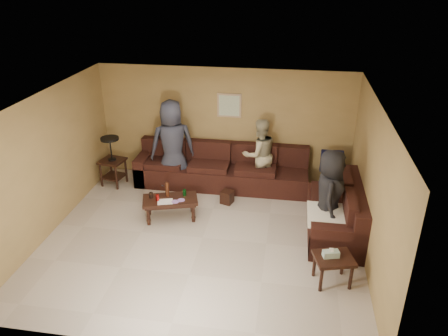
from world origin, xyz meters
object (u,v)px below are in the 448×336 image
at_px(waste_bin, 227,197).
at_px(sectional_sofa, 256,186).
at_px(end_table_left, 112,160).
at_px(coffee_table, 170,201).
at_px(person_middle, 259,154).
at_px(side_table_right, 333,260).
at_px(person_right, 329,195).
at_px(person_left, 173,145).

bearing_deg(waste_bin, sectional_sofa, 19.98).
height_order(end_table_left, waste_bin, end_table_left).
distance_m(coffee_table, person_middle, 2.21).
relative_size(sectional_sofa, coffee_table, 4.14).
xyz_separation_m(sectional_sofa, side_table_right, (1.37, -2.37, 0.08)).
distance_m(coffee_table, end_table_left, 2.01).
xyz_separation_m(coffee_table, person_right, (2.89, -0.13, 0.46)).
bearing_deg(person_middle, person_left, -22.76).
relative_size(sectional_sofa, person_middle, 2.97).
relative_size(end_table_left, person_right, 0.67).
bearing_deg(person_left, end_table_left, -15.83).
height_order(end_table_left, person_middle, person_middle).
xyz_separation_m(sectional_sofa, waste_bin, (-0.57, -0.21, -0.19)).
relative_size(side_table_right, person_right, 0.40).
height_order(sectional_sofa, coffee_table, sectional_sofa).
distance_m(end_table_left, person_middle, 3.18).
xyz_separation_m(person_left, person_right, (3.18, -1.48, -0.14)).
bearing_deg(sectional_sofa, person_middle, 90.63).
bearing_deg(side_table_right, coffee_table, 154.16).
xyz_separation_m(side_table_right, person_left, (-3.21, 2.76, 0.56)).
height_order(sectional_sofa, person_left, person_left).
relative_size(waste_bin, person_left, 0.14).
relative_size(side_table_right, person_left, 0.35).
bearing_deg(side_table_right, end_table_left, 150.16).
relative_size(coffee_table, person_right, 0.68).
xyz_separation_m(sectional_sofa, end_table_left, (-3.16, 0.23, 0.25)).
relative_size(waste_bin, person_middle, 0.17).
bearing_deg(coffee_table, person_right, -2.63).
relative_size(sectional_sofa, person_right, 2.82).
distance_m(coffee_table, waste_bin, 1.25).
bearing_deg(end_table_left, coffee_table, -36.35).
bearing_deg(person_middle, sectional_sofa, 62.20).
relative_size(waste_bin, person_right, 0.16).
bearing_deg(person_middle, coffee_table, 16.20).
distance_m(end_table_left, person_right, 4.70).
xyz_separation_m(waste_bin, person_middle, (0.57, 0.78, 0.65)).
xyz_separation_m(coffee_table, person_left, (-0.29, 1.34, 0.60)).
bearing_deg(coffee_table, end_table_left, 143.65).
relative_size(sectional_sofa, side_table_right, 6.97).
relative_size(end_table_left, waste_bin, 4.12).
height_order(side_table_right, person_left, person_left).
height_order(side_table_right, waste_bin, side_table_right).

